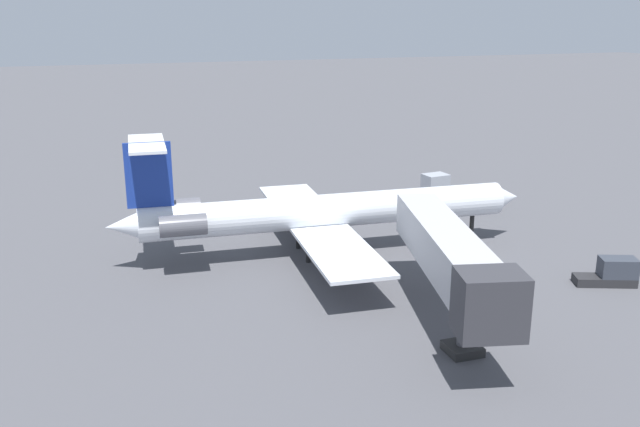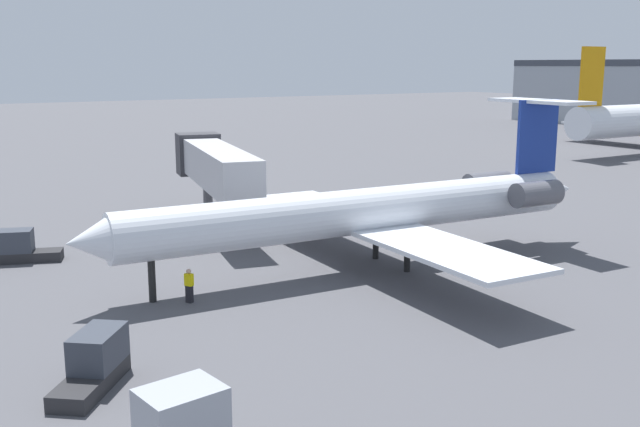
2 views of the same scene
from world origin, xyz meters
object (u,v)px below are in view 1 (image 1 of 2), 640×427
(baggage_tug_lead, at_px, (474,200))
(ground_crew_marshaller, at_px, (449,228))
(baggage_tug_trailing, at_px, (612,273))
(cargo_container_uld, at_px, (435,184))
(regional_jet, at_px, (315,211))
(jet_bridge, at_px, (454,261))

(baggage_tug_lead, bearing_deg, ground_crew_marshaller, 137.37)
(baggage_tug_trailing, bearing_deg, ground_crew_marshaller, 24.37)
(ground_crew_marshaller, height_order, cargo_container_uld, cargo_container_uld)
(ground_crew_marshaller, xyz_separation_m, baggage_tug_trailing, (-12.43, -5.63, -0.02))
(regional_jet, bearing_deg, baggage_tug_lead, -67.80)
(jet_bridge, height_order, ground_crew_marshaller, jet_bridge)
(regional_jet, distance_m, baggage_tug_trailing, 21.12)
(ground_crew_marshaller, relative_size, baggage_tug_lead, 0.42)
(regional_jet, distance_m, baggage_tug_lead, 19.51)
(baggage_tug_trailing, xyz_separation_m, cargo_container_uld, (25.43, 0.14, 0.15))
(ground_crew_marshaller, distance_m, baggage_tug_lead, 9.48)
(baggage_tug_trailing, bearing_deg, jet_bridge, 102.15)
(jet_bridge, distance_m, baggage_tug_trailing, 14.59)
(baggage_tug_lead, distance_m, cargo_container_uld, 6.10)
(jet_bridge, distance_m, cargo_container_uld, 31.72)
(regional_jet, distance_m, cargo_container_uld, 21.73)
(regional_jet, relative_size, baggage_tug_lead, 8.06)
(ground_crew_marshaller, bearing_deg, cargo_container_uld, -22.91)
(baggage_tug_lead, height_order, baggage_tug_trailing, same)
(regional_jet, height_order, baggage_tug_lead, regional_jet)
(regional_jet, relative_size, cargo_container_uld, 12.34)
(jet_bridge, bearing_deg, regional_jet, 12.32)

